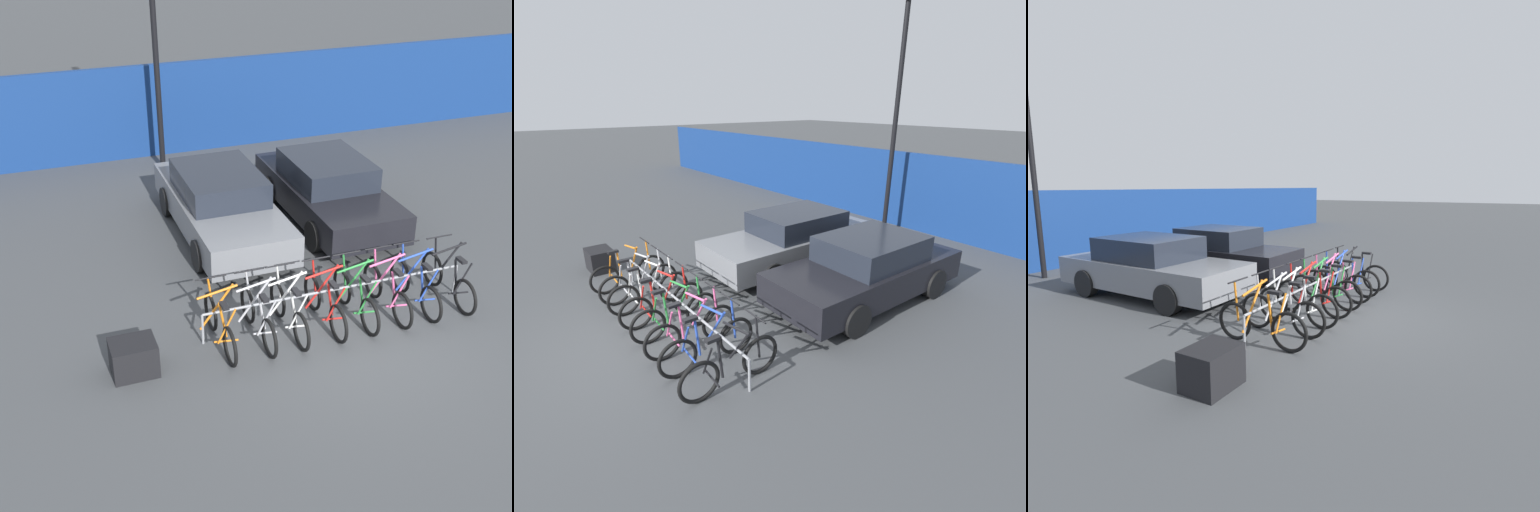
% 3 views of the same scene
% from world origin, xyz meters
% --- Properties ---
extents(ground_plane, '(120.00, 120.00, 0.00)m').
position_xyz_m(ground_plane, '(0.00, 0.00, 0.00)').
color(ground_plane, '#424447').
extents(hoarding_wall, '(36.00, 0.16, 2.43)m').
position_xyz_m(hoarding_wall, '(0.00, 9.50, 1.22)').
color(hoarding_wall, navy).
rests_on(hoarding_wall, ground).
extents(bike_rack, '(4.81, 0.04, 0.57)m').
position_xyz_m(bike_rack, '(-0.11, 0.68, 0.50)').
color(bike_rack, gray).
rests_on(bike_rack, ground).
extents(bicycle_orange, '(0.68, 1.71, 1.05)m').
position_xyz_m(bicycle_orange, '(-2.24, 0.53, 0.38)').
color(bicycle_orange, black).
rests_on(bicycle_orange, ground).
extents(bicycle_silver, '(0.68, 1.71, 1.05)m').
position_xyz_m(bicycle_silver, '(-1.59, 0.53, 0.38)').
color(bicycle_silver, black).
rests_on(bicycle_silver, ground).
extents(bicycle_white, '(0.68, 1.71, 1.05)m').
position_xyz_m(bicycle_white, '(-1.04, 0.53, 0.38)').
color(bicycle_white, black).
rests_on(bicycle_white, ground).
extents(bicycle_red, '(0.68, 1.71, 1.05)m').
position_xyz_m(bicycle_red, '(-0.39, 0.53, 0.38)').
color(bicycle_red, black).
rests_on(bicycle_red, ground).
extents(bicycle_green, '(0.68, 1.71, 1.05)m').
position_xyz_m(bicycle_green, '(0.18, 0.53, 0.38)').
color(bicycle_green, black).
rests_on(bicycle_green, ground).
extents(bicycle_pink, '(0.68, 1.71, 1.05)m').
position_xyz_m(bicycle_pink, '(0.79, 0.53, 0.38)').
color(bicycle_pink, black).
rests_on(bicycle_pink, ground).
extents(bicycle_blue, '(0.68, 1.71, 1.05)m').
position_xyz_m(bicycle_blue, '(1.35, 0.53, 0.38)').
color(bicycle_blue, black).
rests_on(bicycle_blue, ground).
extents(bicycle_black, '(0.68, 1.71, 1.05)m').
position_xyz_m(bicycle_black, '(2.02, 0.53, 0.38)').
color(bicycle_black, black).
rests_on(bicycle_black, ground).
extents(car_grey, '(1.91, 4.59, 1.40)m').
position_xyz_m(car_grey, '(-1.03, 4.37, 0.69)').
color(car_grey, slate).
rests_on(car_grey, ground).
extents(car_black, '(1.91, 4.32, 1.40)m').
position_xyz_m(car_black, '(1.38, 4.29, 0.69)').
color(car_black, black).
rests_on(car_black, ground).
extents(lamp_post, '(0.24, 0.44, 6.71)m').
position_xyz_m(lamp_post, '(-1.32, 8.50, 3.72)').
color(lamp_post, black).
rests_on(lamp_post, ground).
extents(cargo_crate, '(0.70, 0.56, 0.55)m').
position_xyz_m(cargo_crate, '(-3.69, 0.30, 0.28)').
color(cargo_crate, black).
rests_on(cargo_crate, ground).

